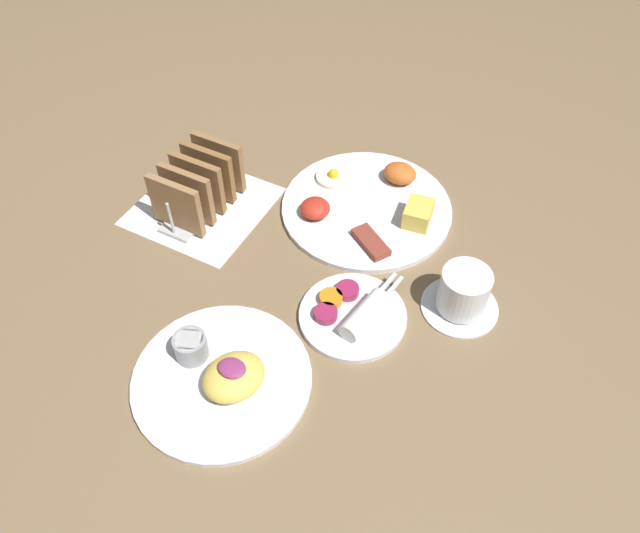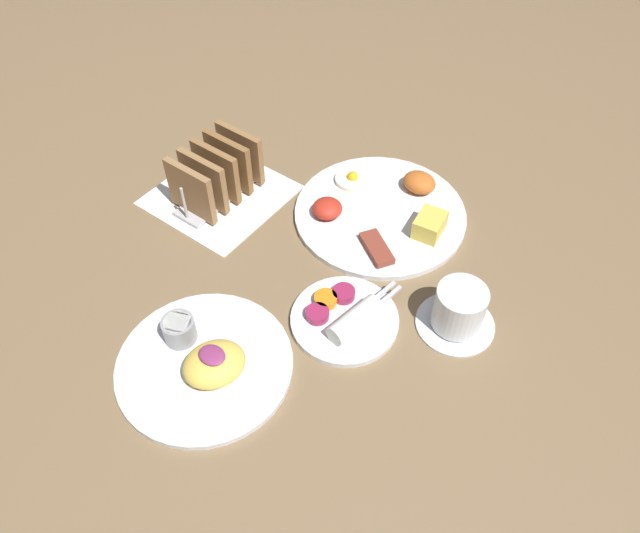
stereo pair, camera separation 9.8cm
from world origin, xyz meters
The scene contains 7 objects.
ground_plane centered at (0.00, 0.00, 0.00)m, with size 3.00×3.00×0.00m, color brown.
napkin_flat centered at (-0.17, 0.08, 0.00)m, with size 0.22×0.22×0.00m.
plate_breakfast centered at (0.09, 0.21, 0.01)m, with size 0.30×0.30×0.05m.
plate_condiments centered at (0.17, -0.01, 0.01)m, with size 0.17×0.17×0.04m.
plate_foreground centered at (0.06, -0.20, 0.01)m, with size 0.26×0.26×0.06m.
toast_rack centered at (-0.17, 0.08, 0.05)m, with size 0.10×0.18×0.10m.
coffee_cup centered at (0.31, 0.08, 0.04)m, with size 0.12×0.12×0.08m.
Camera 2 is at (0.48, -0.49, 0.78)m, focal length 35.00 mm.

